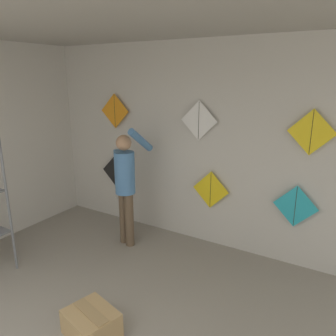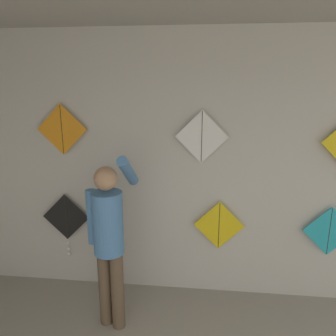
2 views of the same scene
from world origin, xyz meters
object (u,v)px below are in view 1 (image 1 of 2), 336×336
at_px(kite_1, 211,190).
at_px(cardboard_box, 91,323).
at_px(shopkeeper, 126,180).
at_px(kite_3, 115,111).
at_px(kite_5, 312,132).
at_px(kite_2, 295,206).
at_px(kite_4, 199,121).
at_px(kite_0, 116,174).

bearing_deg(kite_1, cardboard_box, -95.98).
distance_m(shopkeeper, kite_3, 1.21).
distance_m(shopkeeper, kite_5, 2.41).
distance_m(kite_2, kite_3, 2.93).
height_order(kite_2, kite_4, kite_4).
xyz_separation_m(kite_2, kite_5, (0.08, 0.00, 0.91)).
xyz_separation_m(kite_1, kite_5, (1.19, 0.00, 0.90)).
distance_m(shopkeeper, cardboard_box, 1.94).
bearing_deg(kite_5, cardboard_box, -123.43).
bearing_deg(kite_5, kite_3, 180.00).
relative_size(shopkeeper, kite_4, 3.18).
xyz_separation_m(shopkeeper, kite_5, (2.21, 0.58, 0.77)).
relative_size(kite_2, kite_5, 1.00).
distance_m(kite_0, kite_1, 1.68).
distance_m(kite_1, kite_4, 0.96).
distance_m(kite_4, kite_5, 1.40).
distance_m(shopkeeper, kite_0, 0.89).
distance_m(kite_0, kite_2, 2.79).
bearing_deg(kite_1, kite_2, 0.00).
bearing_deg(cardboard_box, kite_3, 123.40).
height_order(kite_2, kite_5, kite_5).
xyz_separation_m(kite_4, kite_5, (1.40, 0.00, -0.04)).
bearing_deg(kite_3, kite_4, 0.00).
height_order(kite_1, kite_5, kite_5).
relative_size(kite_2, kite_4, 1.00).
relative_size(kite_2, kite_3, 1.00).
relative_size(cardboard_box, kite_3, 1.02).
bearing_deg(kite_2, kite_5, 0.00).
relative_size(kite_1, kite_5, 1.00).
xyz_separation_m(kite_3, kite_5, (2.84, 0.00, -0.09)).
relative_size(cardboard_box, kite_0, 0.73).
bearing_deg(kite_2, kite_1, 180.00).
bearing_deg(cardboard_box, kite_5, 56.57).
height_order(kite_0, kite_3, kite_3).
height_order(shopkeeper, kite_1, shopkeeper).
xyz_separation_m(kite_3, kite_4, (1.44, 0.00, -0.05)).
xyz_separation_m(kite_0, kite_5, (2.87, 0.00, 0.93)).
bearing_deg(cardboard_box, kite_1, 84.02).
bearing_deg(kite_2, kite_0, -179.98).
xyz_separation_m(kite_2, kite_3, (-2.75, 0.00, 1.00)).
relative_size(cardboard_box, kite_1, 1.02).
bearing_deg(kite_4, kite_2, 0.00).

